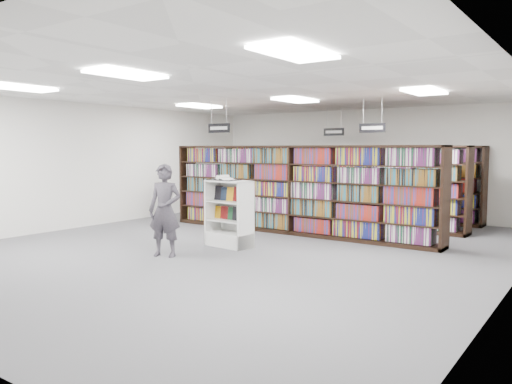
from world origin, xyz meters
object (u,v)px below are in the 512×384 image
Objects in this scene: open_book at (223,179)px; bookshelf_row_near at (295,190)px; endcap_display at (230,224)px; shopper at (165,210)px.

bookshelf_row_near is at bearing 80.08° from open_book.
endcap_display is 1.58m from shopper.
bookshelf_row_near reaches higher than shopper.
open_book is at bearing -162.97° from endcap_display.
shopper reaches higher than open_book.
endcap_display is at bearing 54.30° from shopper.
bookshelf_row_near is 2.22m from open_book.
open_book is 1.56m from shopper.
bookshelf_row_near reaches higher than endcap_display.
shopper reaches higher than endcap_display.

